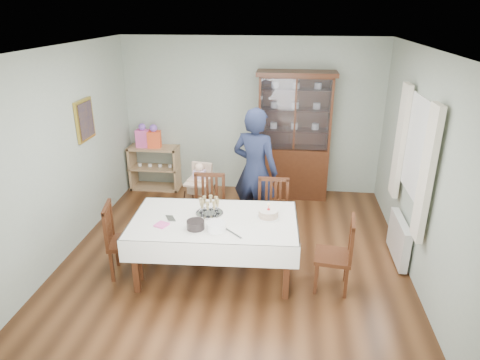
% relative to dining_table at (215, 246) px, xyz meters
% --- Properties ---
extents(floor, '(5.00, 5.00, 0.00)m').
position_rel_dining_table_xyz_m(floor, '(0.19, 0.30, -0.38)').
color(floor, '#593319').
rests_on(floor, ground).
extents(room_shell, '(5.00, 5.00, 5.00)m').
position_rel_dining_table_xyz_m(room_shell, '(0.19, 0.83, 1.32)').
color(room_shell, '#9EAA99').
rests_on(room_shell, floor).
extents(dining_table, '(2.05, 1.24, 0.76)m').
position_rel_dining_table_xyz_m(dining_table, '(0.00, 0.00, 0.00)').
color(dining_table, '#402010').
rests_on(dining_table, floor).
extents(china_cabinet, '(1.30, 0.48, 2.18)m').
position_rel_dining_table_xyz_m(china_cabinet, '(0.94, 2.56, 0.74)').
color(china_cabinet, '#402010').
rests_on(china_cabinet, floor).
extents(sideboard, '(0.90, 0.38, 0.80)m').
position_rel_dining_table_xyz_m(sideboard, '(-1.56, 2.58, 0.02)').
color(sideboard, tan).
rests_on(sideboard, floor).
extents(picture_frame, '(0.04, 0.48, 0.58)m').
position_rel_dining_table_xyz_m(picture_frame, '(-2.03, 1.10, 1.27)').
color(picture_frame, gold).
rests_on(picture_frame, room_shell).
extents(window, '(0.04, 1.02, 1.22)m').
position_rel_dining_table_xyz_m(window, '(2.41, 0.60, 1.17)').
color(window, white).
rests_on(window, room_shell).
extents(curtain_left, '(0.07, 0.30, 1.55)m').
position_rel_dining_table_xyz_m(curtain_left, '(2.35, -0.02, 1.07)').
color(curtain_left, silver).
rests_on(curtain_left, room_shell).
extents(curtain_right, '(0.07, 0.30, 1.55)m').
position_rel_dining_table_xyz_m(curtain_right, '(2.35, 1.22, 1.07)').
color(curtain_right, silver).
rests_on(curtain_right, room_shell).
extents(radiator, '(0.10, 0.80, 0.55)m').
position_rel_dining_table_xyz_m(radiator, '(2.35, 0.60, -0.08)').
color(radiator, white).
rests_on(radiator, floor).
extents(chair_far_left, '(0.46, 0.46, 1.01)m').
position_rel_dining_table_xyz_m(chair_far_left, '(-0.21, 0.69, -0.09)').
color(chair_far_left, '#402010').
rests_on(chair_far_left, floor).
extents(chair_far_right, '(0.44, 0.44, 0.98)m').
position_rel_dining_table_xyz_m(chair_far_right, '(0.68, 0.69, -0.09)').
color(chair_far_right, '#402010').
rests_on(chair_far_right, floor).
extents(chair_end_left, '(0.50, 0.50, 0.95)m').
position_rel_dining_table_xyz_m(chair_end_left, '(-1.10, -0.12, -0.10)').
color(chair_end_left, '#402010').
rests_on(chair_end_left, floor).
extents(chair_end_right, '(0.46, 0.46, 0.92)m').
position_rel_dining_table_xyz_m(chair_end_right, '(1.44, -0.14, -0.11)').
color(chair_end_right, '#402010').
rests_on(chair_end_right, floor).
extents(woman, '(0.79, 0.64, 1.87)m').
position_rel_dining_table_xyz_m(woman, '(0.39, 1.22, 0.55)').
color(woman, '#151B31').
rests_on(woman, floor).
extents(high_chair, '(0.49, 0.49, 0.97)m').
position_rel_dining_table_xyz_m(high_chair, '(-0.46, 1.37, -0.01)').
color(high_chair, black).
rests_on(high_chair, floor).
extents(champagne_tray, '(0.34, 0.34, 0.21)m').
position_rel_dining_table_xyz_m(champagne_tray, '(-0.08, 0.14, 0.44)').
color(champagne_tray, silver).
rests_on(champagne_tray, dining_table).
extents(birthday_cake, '(0.28, 0.28, 0.19)m').
position_rel_dining_table_xyz_m(birthday_cake, '(0.65, 0.12, 0.43)').
color(birthday_cake, white).
rests_on(birthday_cake, dining_table).
extents(plate_stack_dark, '(0.24, 0.24, 0.10)m').
position_rel_dining_table_xyz_m(plate_stack_dark, '(-0.17, -0.25, 0.42)').
color(plate_stack_dark, black).
rests_on(plate_stack_dark, dining_table).
extents(plate_stack_white, '(0.29, 0.29, 0.10)m').
position_rel_dining_table_xyz_m(plate_stack_white, '(0.07, -0.27, 0.42)').
color(plate_stack_white, white).
rests_on(plate_stack_white, dining_table).
extents(napkin_stack, '(0.18, 0.18, 0.02)m').
position_rel_dining_table_xyz_m(napkin_stack, '(-0.58, -0.23, 0.38)').
color(napkin_stack, '#F058A9').
rests_on(napkin_stack, dining_table).
extents(cutlery, '(0.18, 0.21, 0.01)m').
position_rel_dining_table_xyz_m(cutlery, '(-0.56, -0.05, 0.38)').
color(cutlery, silver).
rests_on(cutlery, dining_table).
extents(cake_knife, '(0.23, 0.23, 0.01)m').
position_rel_dining_table_xyz_m(cake_knife, '(0.27, -0.32, 0.38)').
color(cake_knife, silver).
rests_on(cake_knife, dining_table).
extents(gift_bag_pink, '(0.23, 0.15, 0.43)m').
position_rel_dining_table_xyz_m(gift_bag_pink, '(-1.73, 2.56, 0.61)').
color(gift_bag_pink, '#F058A9').
rests_on(gift_bag_pink, sideboard).
extents(gift_bag_orange, '(0.24, 0.18, 0.42)m').
position_rel_dining_table_xyz_m(gift_bag_orange, '(-1.52, 2.56, 0.60)').
color(gift_bag_orange, '#FF5728').
rests_on(gift_bag_orange, sideboard).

